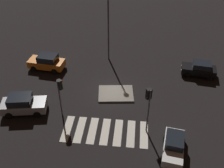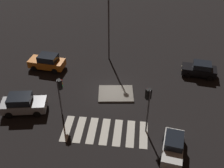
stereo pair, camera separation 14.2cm
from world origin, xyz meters
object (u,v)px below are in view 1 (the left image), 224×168
at_px(traffic_light_south, 60,89).
at_px(street_lamp, 108,14).
at_px(traffic_island, 116,94).
at_px(traffic_light_east, 148,100).
at_px(car_orange, 47,62).
at_px(car_white, 174,146).
at_px(car_black, 199,69).
at_px(car_silver, 23,104).

height_order(traffic_light_south, street_lamp, street_lamp).
distance_m(traffic_island, traffic_light_east, 6.63).
bearing_deg(street_lamp, car_orange, -156.86).
height_order(car_white, traffic_light_south, traffic_light_south).
bearing_deg(traffic_light_south, car_black, -13.10).
bearing_deg(car_orange, car_black, -171.78).
bearing_deg(car_orange, street_lamp, -150.34).
bearing_deg(car_black, car_orange, 9.17).
bearing_deg(street_lamp, traffic_island, -77.37).
height_order(traffic_light_east, street_lamp, street_lamp).
bearing_deg(traffic_light_south, street_lamp, 30.12).
height_order(car_silver, traffic_light_east, traffic_light_east).
bearing_deg(car_silver, street_lamp, 46.82).
relative_size(car_white, traffic_light_east, 0.84).
bearing_deg(car_silver, car_orange, 80.44).
distance_m(car_black, street_lamp, 12.13).
xyz_separation_m(car_black, traffic_light_east, (-6.07, -9.32, 2.68)).
bearing_deg(car_black, traffic_light_east, 64.40).
distance_m(traffic_island, car_white, 8.88).
distance_m(car_orange, car_black, 17.77).
height_order(car_silver, street_lamp, street_lamp).
bearing_deg(traffic_light_south, traffic_island, -6.12).
bearing_deg(street_lamp, traffic_light_south, -106.34).
relative_size(car_orange, traffic_light_east, 0.94).
height_order(traffic_island, car_white, car_white).
xyz_separation_m(car_silver, traffic_light_south, (3.90, -0.06, 2.19)).
distance_m(traffic_light_east, street_lamp, 12.90).
height_order(traffic_island, car_silver, car_silver).
xyz_separation_m(traffic_light_south, street_lamp, (3.11, 10.62, 2.78)).
height_order(car_orange, car_silver, car_silver).
xyz_separation_m(car_white, car_black, (3.83, 11.62, 0.03)).
xyz_separation_m(car_silver, traffic_light_east, (11.69, -1.23, 2.59)).
height_order(car_white, car_silver, car_silver).
bearing_deg(car_white, car_silver, -95.57).
bearing_deg(car_silver, traffic_island, 12.74).
bearing_deg(traffic_light_south, traffic_light_east, -52.11).
relative_size(traffic_island, car_orange, 0.89).
height_order(traffic_island, traffic_light_south, traffic_light_south).
xyz_separation_m(traffic_light_east, street_lamp, (-4.68, 11.79, 2.37)).
height_order(car_black, traffic_light_east, traffic_light_east).
distance_m(car_white, car_orange, 17.81).
distance_m(traffic_island, car_black, 10.27).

